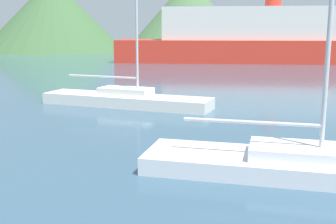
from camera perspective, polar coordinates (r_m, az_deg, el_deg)
The scene contains 5 objects.
sailboat_inner at distance 21.49m, azimuth -5.72°, elevation 1.83°, with size 8.78×5.45×8.33m.
sailboat_middle at distance 11.72m, azimuth 16.93°, elevation -6.62°, with size 8.36×4.62×7.94m.
ferry_distant at distance 53.00m, azimuth 13.86°, elevation 9.66°, with size 37.88×13.96×8.07m.
hill_west at distance 81.78m, azimuth -15.28°, elevation 12.59°, with size 26.32×26.32×13.19m.
hill_central at distance 89.66m, azimuth 2.81°, elevation 13.18°, with size 25.88×25.88×14.45m.
Camera 1 is at (-1.55, 0.72, 3.79)m, focal length 45.00 mm.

